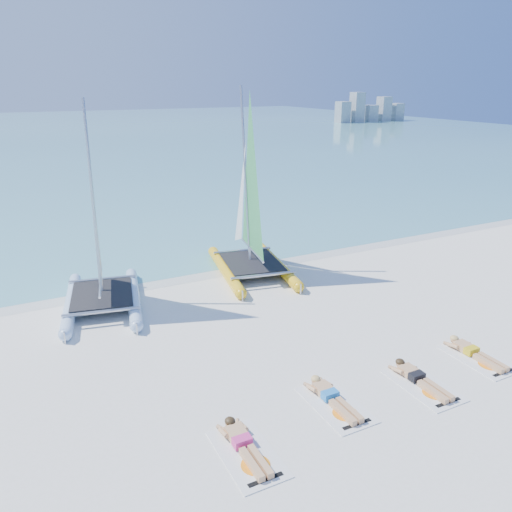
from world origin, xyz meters
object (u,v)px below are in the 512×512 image
Objects in this scene: towel_d at (478,359)px; catamaran_blue at (97,247)px; towel_a at (247,454)px; sunbather_b at (331,396)px; catamaran_yellow at (248,213)px; sunbather_a at (243,443)px; towel_c at (423,385)px; sunbather_d at (473,351)px; sunbather_c at (418,377)px; towel_b at (336,405)px.

catamaran_blue is at bearing 135.79° from towel_d.
sunbather_b reaches higher than towel_a.
towel_a is (-4.43, -9.09, -2.15)m from catamaran_yellow.
towel_c is at bearing -0.07° from sunbather_a.
sunbather_d is (0.00, 0.19, 0.11)m from towel_d.
sunbather_b is at bearing -93.21° from catamaran_yellow.
sunbather_a is 1.00× the size of sunbather_c.
towel_c is at bearing -78.07° from catamaran_yellow.
sunbather_d is (2.14, 0.46, 0.11)m from towel_c.
sunbather_b is 0.93× the size of towel_c.
sunbather_a is (0.00, 0.19, 0.11)m from towel_a.
catamaran_yellow is 10.34m from towel_a.
sunbather_c is at bearing -178.04° from towel_d.
catamaran_blue is 11.15m from sunbather_d.
sunbather_b is 2.33m from towel_c.
sunbather_b reaches higher than towel_d.
catamaran_yellow reaches higher than catamaran_blue.
sunbather_a is 2.46m from sunbather_b.
sunbather_c is at bearing -172.94° from sunbather_d.
towel_d is at bearing -3.09° from sunbather_b.
towel_c and towel_d have the same top height.
towel_b is at bearing -178.11° from sunbather_d.
catamaran_blue is at bearing 98.04° from towel_a.
towel_b is 4.41m from towel_d.
catamaran_blue is 3.52× the size of towel_d.
sunbather_d is (2.39, -8.45, -2.04)m from catamaran_yellow.
towel_a is 6.85m from sunbather_d.
towel_c is 2.19m from sunbather_d.
catamaran_blue is 8.52m from towel_a.
catamaran_blue is 11.30m from towel_d.
sunbather_a is 6.83m from sunbather_d.
towel_c is at bearing -42.55° from catamaran_blue.
towel_d is at bearing 3.79° from towel_a.
sunbather_b is 1.00× the size of sunbather_d.
towel_b is at bearing 11.69° from towel_a.
catamaran_blue is 3.52× the size of towel_a.
towel_d is at bearing 7.06° from towel_c.
catamaran_blue is 9.94m from sunbather_c.
sunbather_d is at bearing 5.39° from towel_a.
sunbather_c is at bearing 4.62° from towel_a.
sunbather_a is 6.82m from towel_d.
catamaran_yellow reaches higher than sunbather_b.
towel_a is 4.68m from towel_c.
sunbather_c is (4.68, 0.19, 0.00)m from sunbather_a.
towel_a is 1.07× the size of sunbather_c.
sunbather_a is 1.00× the size of sunbather_d.
catamaran_yellow is at bearing 63.54° from sunbather_a.
catamaran_yellow is at bearing 91.63° from sunbather_c.
sunbather_d is (4.41, -0.05, 0.00)m from sunbather_b.
catamaran_yellow is at bearing 64.02° from towel_a.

